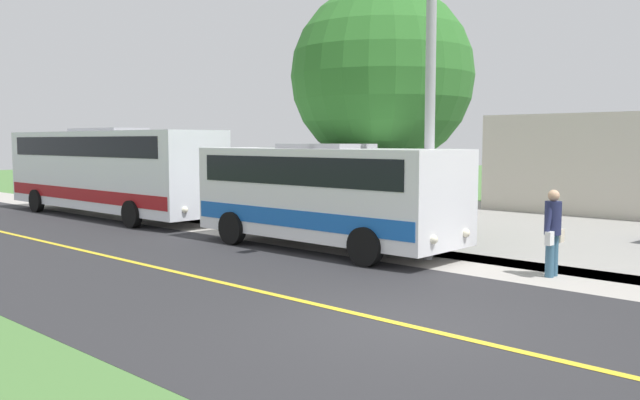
{
  "coord_description": "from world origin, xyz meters",
  "views": [
    {
      "loc": [
        8.15,
        5.91,
        2.84
      ],
      "look_at": [
        -3.5,
        -4.84,
        1.4
      ],
      "focal_mm": 36.84,
      "sensor_mm": 36.0,
      "label": 1
    }
  ],
  "objects_px": {
    "street_light_pole": "(428,73)",
    "tree_curbside": "(382,77)",
    "pedestrian_with_bags": "(553,230)",
    "shuttle_bus_front": "(326,191)",
    "transit_bus_rear": "(109,168)"
  },
  "relations": [
    {
      "from": "pedestrian_with_bags",
      "to": "street_light_pole",
      "type": "xyz_separation_m",
      "value": [
        0.2,
        -3.01,
        3.41
      ]
    },
    {
      "from": "shuttle_bus_front",
      "to": "street_light_pole",
      "type": "xyz_separation_m",
      "value": [
        -0.34,
        2.89,
        2.88
      ]
    },
    {
      "from": "street_light_pole",
      "to": "tree_curbside",
      "type": "height_order",
      "value": "street_light_pole"
    },
    {
      "from": "transit_bus_rear",
      "to": "tree_curbside",
      "type": "height_order",
      "value": "tree_curbside"
    },
    {
      "from": "shuttle_bus_front",
      "to": "street_light_pole",
      "type": "distance_m",
      "value": 4.09
    },
    {
      "from": "pedestrian_with_bags",
      "to": "tree_curbside",
      "type": "relative_size",
      "value": 0.25
    },
    {
      "from": "shuttle_bus_front",
      "to": "transit_bus_rear",
      "type": "bearing_deg",
      "value": -89.81
    },
    {
      "from": "transit_bus_rear",
      "to": "street_light_pole",
      "type": "xyz_separation_m",
      "value": [
        -0.38,
        13.82,
        2.59
      ]
    },
    {
      "from": "tree_curbside",
      "to": "street_light_pole",
      "type": "bearing_deg",
      "value": 52.23
    },
    {
      "from": "transit_bus_rear",
      "to": "pedestrian_with_bags",
      "type": "bearing_deg",
      "value": 91.94
    },
    {
      "from": "shuttle_bus_front",
      "to": "street_light_pole",
      "type": "relative_size",
      "value": 0.96
    },
    {
      "from": "transit_bus_rear",
      "to": "pedestrian_with_bags",
      "type": "height_order",
      "value": "transit_bus_rear"
    },
    {
      "from": "shuttle_bus_front",
      "to": "tree_curbside",
      "type": "distance_m",
      "value": 4.3
    },
    {
      "from": "transit_bus_rear",
      "to": "street_light_pole",
      "type": "relative_size",
      "value": 1.43
    },
    {
      "from": "pedestrian_with_bags",
      "to": "transit_bus_rear",
      "type": "bearing_deg",
      "value": -88.06
    }
  ]
}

